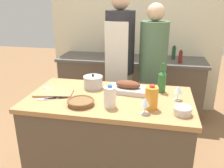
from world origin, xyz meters
TOP-DOWN VIEW (x-y plane):
  - kitchen_island at (0.00, 0.00)m, footprint 1.45×0.79m
  - back_counter at (0.00, 1.54)m, footprint 2.16×0.60m
  - back_wall at (0.00, 1.89)m, footprint 2.66×0.10m
  - roasting_pan at (0.14, 0.15)m, footprint 0.38×0.24m
  - wicker_basket at (-0.20, -0.20)m, footprint 0.22×0.22m
  - cutting_board at (-0.51, -0.03)m, footprint 0.36×0.22m
  - stock_pot at (-0.20, 0.19)m, footprint 0.19×0.19m
  - mixing_bowl at (0.61, -0.21)m, footprint 0.14×0.14m
  - juice_jug at (0.37, -0.16)m, footprint 0.10×0.10m
  - milk_jug at (0.05, -0.19)m, footprint 0.10×0.10m
  - wine_bottle_green at (0.45, 0.22)m, footprint 0.07×0.07m
  - wine_glass_left at (0.33, -0.25)m, footprint 0.07×0.07m
  - wine_glass_right at (0.58, 0.06)m, footprint 0.07×0.07m
  - knife_chef at (-0.47, -0.13)m, footprint 0.25×0.12m
  - knife_paring at (-0.44, -0.12)m, footprint 0.20×0.13m
  - knife_bread at (-0.57, 0.06)m, footprint 0.21×0.11m
  - stand_mixer at (-0.30, 1.64)m, footprint 0.18×0.14m
  - condiment_bottle_tall at (0.70, 1.40)m, footprint 0.05×0.05m
  - condiment_bottle_short at (0.61, 1.60)m, footprint 0.05×0.05m
  - person_cook_aproned at (-0.05, 0.86)m, footprint 0.34×0.35m
  - person_cook_guest at (0.34, 0.84)m, footprint 0.32×0.32m

SIDE VIEW (x-z plane):
  - back_counter at x=0.00m, z-range 0.00..0.88m
  - kitchen_island at x=0.00m, z-range 0.00..0.90m
  - knife_bread at x=-0.57m, z-range 0.90..0.91m
  - knife_chef at x=-0.47m, z-range 0.90..0.91m
  - knife_paring at x=-0.44m, z-range 0.90..0.91m
  - cutting_board at x=-0.51m, z-range 0.90..0.92m
  - wicker_basket at x=-0.20m, z-range 0.90..0.95m
  - person_cook_guest at x=0.34m, z-range 0.10..1.77m
  - mixing_bowl at x=0.61m, z-range 0.90..0.97m
  - roasting_pan at x=0.14m, z-range 0.89..1.00m
  - stock_pot at x=-0.20m, z-range 0.89..1.03m
  - condiment_bottle_tall at x=0.70m, z-range 0.87..1.05m
  - condiment_bottle_short at x=0.61m, z-range 0.87..1.07m
  - milk_jug at x=0.05m, z-range 0.89..1.08m
  - wine_glass_right at x=0.58m, z-range 0.93..1.06m
  - juice_jug at x=0.37m, z-range 0.89..1.09m
  - wine_glass_left at x=0.33m, z-range 0.93..1.06m
  - person_cook_aproned at x=-0.05m, z-range 0.10..1.91m
  - wine_bottle_green at x=0.45m, z-range 0.87..1.15m
  - stand_mixer at x=-0.30m, z-range 0.85..1.20m
  - back_wall at x=0.00m, z-range 0.00..2.55m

